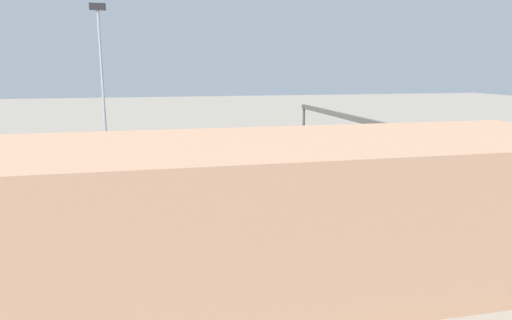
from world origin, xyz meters
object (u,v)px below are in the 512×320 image
at_px(train_on_track_3, 270,156).
at_px(signal_gantry, 338,119).
at_px(train_on_track_2, 257,151).
at_px(train_on_track_4, 210,165).
at_px(train_on_track_1, 230,147).
at_px(light_mast_0, 101,60).
at_px(maintenance_shed, 220,216).

bearing_deg(train_on_track_3, signal_gantry, 180.00).
distance_m(train_on_track_3, signal_gantry, 12.79).
height_order(train_on_track_2, train_on_track_4, same).
xyz_separation_m(train_on_track_1, signal_gantry, (-16.38, 10.00, 5.63)).
bearing_deg(train_on_track_1, signal_gantry, 148.60).
bearing_deg(light_mast_0, signal_gantry, 154.29).
height_order(signal_gantry, maintenance_shed, maintenance_shed).
xyz_separation_m(light_mast_0, signal_gantry, (-38.44, 18.51, -9.70)).
height_order(train_on_track_4, signal_gantry, signal_gantry).
bearing_deg(train_on_track_4, maintenance_shed, 84.12).
distance_m(train_on_track_1, train_on_track_2, 6.33).
bearing_deg(signal_gantry, train_on_track_3, 0.00).
distance_m(train_on_track_1, light_mast_0, 28.18).
height_order(train_on_track_4, maintenance_shed, maintenance_shed).
bearing_deg(light_mast_0, train_on_track_3, 145.53).
height_order(train_on_track_3, train_on_track_4, same).
distance_m(train_on_track_4, maintenance_shed, 34.10).
height_order(train_on_track_2, light_mast_0, light_mast_0).
relative_size(train_on_track_1, train_on_track_3, 1.68).
distance_m(light_mast_0, signal_gantry, 43.75).
relative_size(train_on_track_3, train_on_track_4, 1.00).
xyz_separation_m(train_on_track_3, light_mast_0, (26.95, -18.51, 15.33)).
bearing_deg(train_on_track_3, train_on_track_2, -78.51).
relative_size(train_on_track_4, signal_gantry, 2.04).
bearing_deg(light_mast_0, train_on_track_2, 152.49).
distance_m(light_mast_0, maintenance_shed, 59.93).
xyz_separation_m(train_on_track_4, light_mast_0, (16.51, -23.51, 15.33)).
distance_m(train_on_track_3, train_on_track_4, 11.58).
height_order(train_on_track_1, train_on_track_3, same).
xyz_separation_m(train_on_track_1, train_on_track_2, (-3.88, 5.00, -0.02)).
bearing_deg(maintenance_shed, train_on_track_1, -100.48).
bearing_deg(maintenance_shed, train_on_track_3, -109.75).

